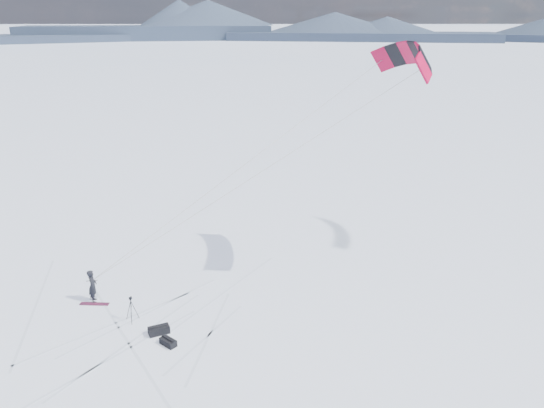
{
  "coord_description": "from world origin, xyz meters",
  "views": [
    {
      "loc": [
        6.8,
        -20.67,
        13.73
      ],
      "look_at": [
        7.18,
        4.62,
        4.7
      ],
      "focal_mm": 35.0,
      "sensor_mm": 36.0,
      "label": 1
    }
  ],
  "objects_px": {
    "gear_bag_a": "(159,330)",
    "snowkiter": "(95,301)",
    "snowboard": "(94,304)",
    "tripod": "(131,306)",
    "gear_bag_b": "(168,342)"
  },
  "relations": [
    {
      "from": "snowboard",
      "to": "tripod",
      "type": "bearing_deg",
      "value": -30.1
    },
    {
      "from": "gear_bag_a",
      "to": "snowkiter",
      "type": "bearing_deg",
      "value": 118.44
    },
    {
      "from": "snowkiter",
      "to": "gear_bag_a",
      "type": "xyz_separation_m",
      "value": [
        3.84,
        -2.97,
        0.19
      ]
    },
    {
      "from": "snowboard",
      "to": "gear_bag_b",
      "type": "height_order",
      "value": "gear_bag_b"
    },
    {
      "from": "snowkiter",
      "to": "gear_bag_b",
      "type": "distance_m",
      "value": 5.87
    },
    {
      "from": "gear_bag_a",
      "to": "snowboard",
      "type": "bearing_deg",
      "value": 120.77
    },
    {
      "from": "gear_bag_a",
      "to": "gear_bag_b",
      "type": "height_order",
      "value": "gear_bag_a"
    },
    {
      "from": "snowboard",
      "to": "gear_bag_a",
      "type": "height_order",
      "value": "gear_bag_a"
    },
    {
      "from": "tripod",
      "to": "gear_bag_b",
      "type": "height_order",
      "value": "tripod"
    },
    {
      "from": "snowboard",
      "to": "gear_bag_b",
      "type": "bearing_deg",
      "value": -35.53
    },
    {
      "from": "tripod",
      "to": "gear_bag_a",
      "type": "xyz_separation_m",
      "value": [
        1.47,
        -1.12,
        -0.63
      ]
    },
    {
      "from": "tripod",
      "to": "gear_bag_b",
      "type": "xyz_separation_m",
      "value": [
        2.04,
        -2.03,
        -0.66
      ]
    },
    {
      "from": "snowkiter",
      "to": "gear_bag_b",
      "type": "relative_size",
      "value": 2.04
    },
    {
      "from": "snowkiter",
      "to": "tripod",
      "type": "bearing_deg",
      "value": -141.87
    },
    {
      "from": "tripod",
      "to": "gear_bag_b",
      "type": "distance_m",
      "value": 2.95
    }
  ]
}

